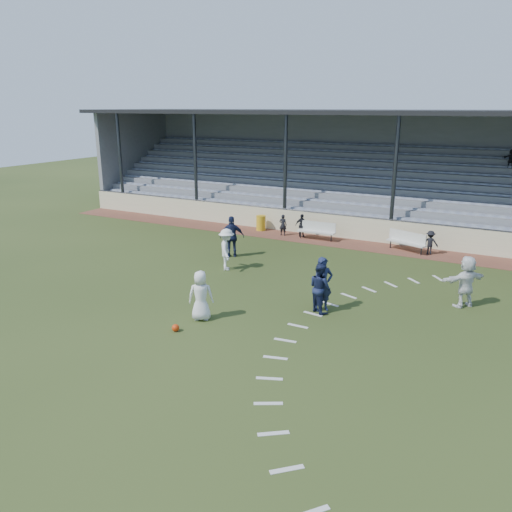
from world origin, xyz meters
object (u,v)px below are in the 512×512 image
Objects in this scene: trash_bin at (261,223)px; football at (176,328)px; player_navy_lead at (323,284)px; bench_right at (407,240)px; player_white_lead at (201,296)px; bench_left at (317,229)px.

football is (3.73, -13.09, -0.33)m from trash_bin.
player_navy_lead is (7.21, -9.33, 0.51)m from trash_bin.
player_white_lead is at bearing -90.21° from bench_right.
player_white_lead is at bearing 176.70° from player_navy_lead.
trash_bin is at bearing 105.92° from football.
bench_left and bench_right have the same top height.
bench_left reaches higher than football.
football is 5.19m from player_navy_lead.
bench_left reaches higher than trash_bin.
bench_left is at bearing 90.79° from football.
bench_left is 8.53× the size of football.
bench_right is at bearing 41.59° from player_navy_lead.
football is 0.14× the size of player_white_lead.
trash_bin is 3.61× the size of football.
bench_right is 2.37× the size of trash_bin.
player_white_lead is 0.88× the size of player_navy_lead.
player_navy_lead is at bearing 47.31° from football.
bench_left is 1.00× the size of bench_right.
trash_bin is 0.45× the size of player_navy_lead.
bench_right reaches higher than football.
player_navy_lead reaches higher than bench_right.
bench_left is 1.19× the size of player_white_lead.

